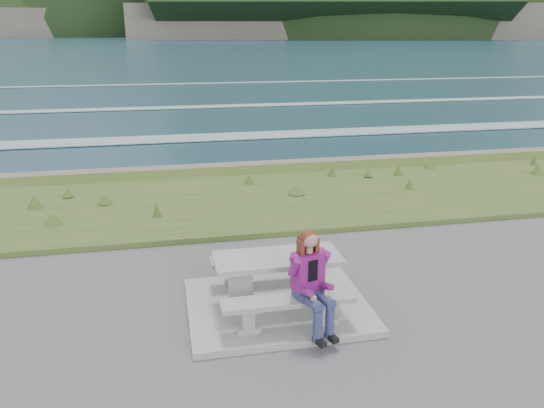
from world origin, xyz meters
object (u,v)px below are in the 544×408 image
Objects in this scene: picnic_table at (278,267)px; bench_seaward at (268,262)px; bench_landward at (289,305)px; seated_woman at (314,296)px.

bench_seaward is at bearing 90.00° from picnic_table.
seated_woman reaches higher than bench_landward.
picnic_table is 1.00× the size of bench_landward.
picnic_table is at bearing 92.62° from seated_woman.
bench_landward is at bearing 139.86° from seated_woman.
picnic_table reaches higher than bench_seaward.
picnic_table is at bearing -90.00° from bench_seaward.
bench_landward is 1.30× the size of seated_woman.
seated_woman is (0.30, -0.13, 0.16)m from bench_landward.
picnic_table reaches higher than bench_landward.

